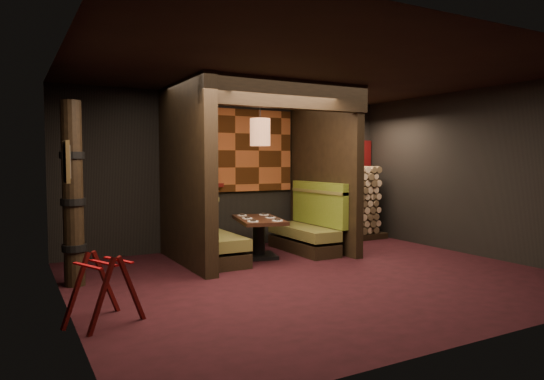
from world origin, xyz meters
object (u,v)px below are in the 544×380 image
at_px(booth_bench_right, 308,229).
at_px(totem_column, 73,195).
at_px(luggage_rack, 104,286).
at_px(booth_bench_left, 209,237).
at_px(firewood_stack, 345,203).
at_px(pendant_lamp, 260,132).
at_px(dining_table, 259,232).

relative_size(booth_bench_right, totem_column, 0.67).
xyz_separation_m(booth_bench_right, luggage_rack, (-3.90, -2.24, -0.03)).
relative_size(booth_bench_left, firewood_stack, 0.92).
bearing_deg(firewood_stack, luggage_rack, -150.75).
bearing_deg(firewood_stack, booth_bench_left, -167.83).
xyz_separation_m(booth_bench_left, booth_bench_right, (1.89, 0.00, 0.00)).
xyz_separation_m(pendant_lamp, luggage_rack, (-2.85, -2.08, -1.72)).
xyz_separation_m(dining_table, totem_column, (-2.93, -0.44, 0.75)).
bearing_deg(booth_bench_right, firewood_stack, 27.35).
distance_m(booth_bench_right, totem_column, 4.10).
bearing_deg(totem_column, booth_bench_right, 7.86).
bearing_deg(luggage_rack, firewood_stack, 29.25).
bearing_deg(pendant_lamp, booth_bench_left, 169.41).
bearing_deg(booth_bench_left, dining_table, -7.28).
height_order(booth_bench_left, booth_bench_right, same).
bearing_deg(booth_bench_right, booth_bench_left, 180.00).
bearing_deg(firewood_stack, pendant_lamp, -160.35).
xyz_separation_m(dining_table, pendant_lamp, (0.00, -0.05, 1.66)).
relative_size(booth_bench_right, luggage_rack, 1.95).
bearing_deg(booth_bench_right, pendant_lamp, -171.44).
relative_size(booth_bench_left, totem_column, 0.67).
height_order(dining_table, luggage_rack, luggage_rack).
relative_size(pendant_lamp, firewood_stack, 0.57).
xyz_separation_m(booth_bench_left, firewood_stack, (3.25, 0.70, 0.35)).
xyz_separation_m(booth_bench_left, luggage_rack, (-2.01, -2.24, -0.03)).
xyz_separation_m(booth_bench_left, pendant_lamp, (0.84, -0.16, 1.70)).
relative_size(totem_column, firewood_stack, 1.39).
height_order(booth_bench_left, pendant_lamp, pendant_lamp).
bearing_deg(luggage_rack, pendant_lamp, 36.16).
bearing_deg(dining_table, booth_bench_left, 172.72).
bearing_deg(pendant_lamp, dining_table, 90.00).
height_order(booth_bench_left, dining_table, booth_bench_left).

